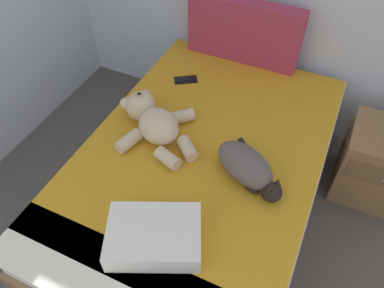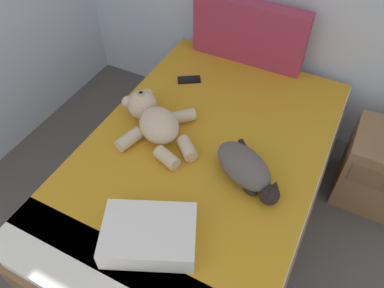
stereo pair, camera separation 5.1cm
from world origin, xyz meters
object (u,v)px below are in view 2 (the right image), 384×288
Objects in this scene: teddy_bear at (154,120)px; throw_pillow at (149,235)px; patterned_cushion at (249,33)px; cell_phone at (189,80)px; cat at (246,169)px; bed at (202,182)px.

teddy_bear reaches higher than throw_pillow.
teddy_bear is (-0.20, -0.88, -0.13)m from patterned_cushion.
cat is at bearing -43.35° from cell_phone.
bed is 0.48m from teddy_bear.
cat is at bearing -68.86° from patterned_cushion.
teddy_bear is at bearing -102.97° from patterned_cushion.
teddy_bear reaches higher than cell_phone.
cat is 0.58m from teddy_bear.
patterned_cushion reaches higher than throw_pillow.
bed is 3.49× the size of teddy_bear.
cell_phone is 1.17m from throw_pillow.
bed is 0.68m from cell_phone.
patterned_cushion is 1.84× the size of cat.
teddy_bear is 0.50m from cell_phone.
throw_pillow is (0.03, -0.60, 0.34)m from bed.
throw_pillow is at bearing -84.93° from patterned_cushion.
teddy_bear is at bearing 118.95° from throw_pillow.
cat is at bearing -8.50° from teddy_bear.
cell_phone is (-0.34, 0.51, 0.29)m from bed.
throw_pillow is at bearing -71.24° from cell_phone.
teddy_bear is at bearing 171.50° from cat.
cell_phone is at bearing 124.11° from bed.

